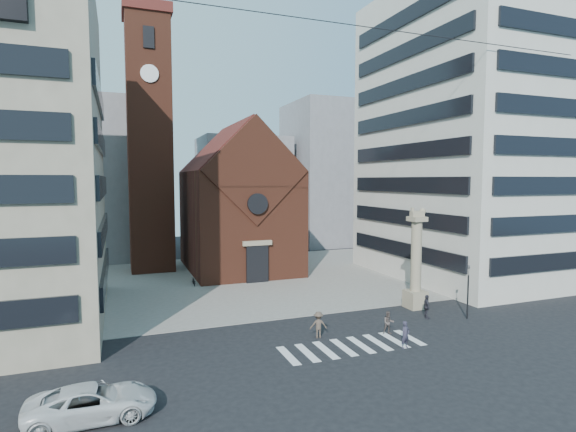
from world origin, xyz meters
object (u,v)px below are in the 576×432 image
object	(u,v)px
white_car	(92,403)
pedestrian_1	(388,323)
traffic_light	(468,290)
pedestrian_0	(405,335)
scooter_0	(194,281)
pedestrian_2	(427,307)
lion_column	(416,268)

from	to	relation	value
white_car	pedestrian_1	bearing A→B (deg)	-76.23
traffic_light	white_car	size ratio (longest dim) A/B	0.75
pedestrian_0	traffic_light	bearing A→B (deg)	10.19
white_car	scooter_0	bearing A→B (deg)	-19.81
pedestrian_0	pedestrian_1	distance (m)	2.76
white_car	scooter_0	distance (m)	26.15
traffic_light	pedestrian_1	xyz separation A→B (m)	(-7.87, -0.82, -1.46)
pedestrian_0	pedestrian_2	size ratio (longest dim) A/B	0.94
lion_column	pedestrian_2	world-z (taller)	lion_column
white_car	scooter_0	world-z (taller)	white_car
white_car	pedestrian_2	bearing A→B (deg)	-74.59
white_car	pedestrian_0	size ratio (longest dim) A/B	3.18
pedestrian_1	pedestrian_0	bearing A→B (deg)	-81.87
white_car	pedestrian_2	world-z (taller)	pedestrian_2
traffic_light	pedestrian_2	world-z (taller)	traffic_light
pedestrian_0	scooter_0	xyz separation A→B (m)	(-10.21, 22.44, -0.38)
lion_column	white_car	bearing A→B (deg)	-158.67
pedestrian_1	scooter_0	xyz separation A→B (m)	(-10.71, 19.73, -0.31)
pedestrian_2	scooter_0	distance (m)	23.60
lion_column	pedestrian_1	size ratio (longest dim) A/B	5.24
pedestrian_1	scooter_0	size ratio (longest dim) A/B	0.93
pedestrian_1	pedestrian_2	distance (m)	5.27
lion_column	white_car	distance (m)	27.10
pedestrian_0	scooter_0	size ratio (longest dim) A/B	1.01
pedestrian_1	scooter_0	bearing A→B (deg)	136.89
pedestrian_0	scooter_0	distance (m)	24.66
pedestrian_2	scooter_0	bearing A→B (deg)	61.49
pedestrian_1	lion_column	bearing A→B (deg)	57.76
white_car	pedestrian_0	distance (m)	18.89
traffic_light	pedestrian_0	distance (m)	9.19
white_car	pedestrian_2	size ratio (longest dim) A/B	3.00
lion_column	pedestrian_1	distance (m)	8.05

